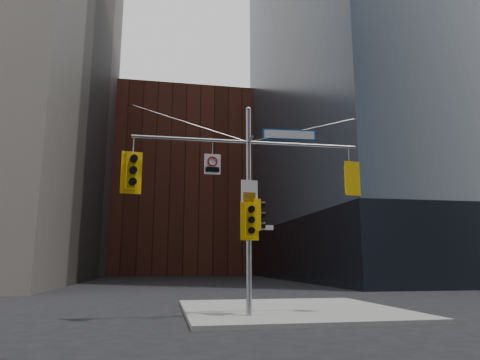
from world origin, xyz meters
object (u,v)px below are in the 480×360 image
object	(u,v)px
traffic_light_pole_front	(250,220)
street_sign_blade	(289,135)
traffic_light_pole_side	(258,215)
signal_assembly	(249,186)
traffic_light_east_arm	(350,179)
traffic_light_west_arm	(132,171)
regulatory_sign_arm	(212,163)

from	to	relation	value
traffic_light_pole_front	street_sign_blade	world-z (taller)	street_sign_blade
traffic_light_pole_side	signal_assembly	bearing A→B (deg)	94.32
street_sign_blade	traffic_light_pole_side	bearing A→B (deg)	-177.17
signal_assembly	traffic_light_east_arm	bearing A→B (deg)	0.02
signal_assembly	street_sign_blade	distance (m)	2.45
traffic_light_pole_side	traffic_light_pole_front	bearing A→B (deg)	133.44
traffic_light_east_arm	traffic_light_west_arm	bearing A→B (deg)	-7.02
street_sign_blade	regulatory_sign_arm	bearing A→B (deg)	-176.64
traffic_light_west_arm	traffic_light_east_arm	xyz separation A→B (m)	(7.66, -0.01, -0.00)
street_sign_blade	regulatory_sign_arm	distance (m)	3.00
traffic_light_pole_side	regulatory_sign_arm	world-z (taller)	regulatory_sign_arm
traffic_light_west_arm	street_sign_blade	bearing A→B (deg)	-11.98
traffic_light_east_arm	traffic_light_pole_front	xyz separation A→B (m)	(-3.74, -0.27, -1.58)
traffic_light_pole_front	regulatory_sign_arm	bearing A→B (deg)	170.99
traffic_light_east_arm	regulatory_sign_arm	distance (m)	5.02
traffic_light_pole_side	street_sign_blade	bearing A→B (deg)	-86.48
traffic_light_pole_side	street_sign_blade	distance (m)	3.14
signal_assembly	street_sign_blade	xyz separation A→B (m)	(1.50, 0.00, 1.93)
signal_assembly	traffic_light_east_arm	world-z (taller)	signal_assembly
signal_assembly	traffic_light_west_arm	xyz separation A→B (m)	(-3.92, 0.01, 0.38)
traffic_light_west_arm	street_sign_blade	world-z (taller)	street_sign_blade
street_sign_blade	traffic_light_west_arm	bearing A→B (deg)	-177.24
traffic_light_pole_front	street_sign_blade	bearing A→B (deg)	12.24
signal_assembly	traffic_light_pole_side	bearing A→B (deg)	0.76
traffic_light_pole_side	traffic_light_pole_front	world-z (taller)	traffic_light_pole_side
traffic_light_pole_side	traffic_light_west_arm	bearing A→B (deg)	93.43
traffic_light_pole_side	regulatory_sign_arm	distance (m)	2.35
traffic_light_east_arm	street_sign_blade	world-z (taller)	street_sign_blade
traffic_light_pole_side	traffic_light_pole_front	xyz separation A→B (m)	(-0.32, -0.27, -0.22)
traffic_light_west_arm	traffic_light_pole_side	world-z (taller)	traffic_light_west_arm
traffic_light_east_arm	regulatory_sign_arm	xyz separation A→B (m)	(-5.00, -0.02, 0.37)
traffic_light_east_arm	traffic_light_pole_side	bearing A→B (deg)	-6.98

